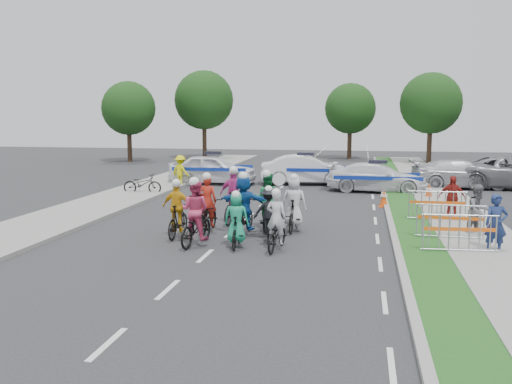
% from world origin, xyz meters
% --- Properties ---
extents(ground, '(90.00, 90.00, 0.00)m').
position_xyz_m(ground, '(0.00, 0.00, 0.00)').
color(ground, '#28282B').
rests_on(ground, ground).
extents(curb_right, '(0.20, 60.00, 0.12)m').
position_xyz_m(curb_right, '(5.10, 5.00, 0.06)').
color(curb_right, gray).
rests_on(curb_right, ground).
extents(grass_strip, '(1.20, 60.00, 0.11)m').
position_xyz_m(grass_strip, '(5.80, 5.00, 0.06)').
color(grass_strip, '#1F4817').
rests_on(grass_strip, ground).
extents(sidewalk_right, '(2.40, 60.00, 0.13)m').
position_xyz_m(sidewalk_right, '(7.60, 5.00, 0.07)').
color(sidewalk_right, gray).
rests_on(sidewalk_right, ground).
extents(sidewalk_left, '(3.00, 60.00, 0.13)m').
position_xyz_m(sidewalk_left, '(-6.50, 5.00, 0.07)').
color(sidewalk_left, gray).
rests_on(sidewalk_left, ground).
extents(rider_0, '(0.79, 1.78, 1.76)m').
position_xyz_m(rider_0, '(1.77, 1.05, 0.58)').
color(rider_0, black).
rests_on(rider_0, ground).
extents(rider_1, '(0.72, 1.60, 1.66)m').
position_xyz_m(rider_1, '(0.62, 1.12, 0.65)').
color(rider_1, black).
rests_on(rider_1, ground).
extents(rider_2, '(0.96, 2.04, 2.01)m').
position_xyz_m(rider_2, '(-0.62, 1.22, 0.74)').
color(rider_2, black).
rests_on(rider_2, ground).
extents(rider_3, '(0.93, 1.75, 1.84)m').
position_xyz_m(rider_3, '(-1.45, 2.08, 0.71)').
color(rider_3, black).
rests_on(rider_3, ground).
extents(rider_4, '(0.98, 1.69, 1.66)m').
position_xyz_m(rider_4, '(1.36, 2.32, 0.65)').
color(rider_4, black).
rests_on(rider_4, ground).
extents(rider_5, '(1.64, 1.95, 2.01)m').
position_xyz_m(rider_5, '(0.47, 2.86, 0.84)').
color(rider_5, black).
rests_on(rider_5, ground).
extents(rider_6, '(0.69, 1.91, 1.93)m').
position_xyz_m(rider_6, '(-0.78, 3.13, 0.64)').
color(rider_6, black).
rests_on(rider_6, ground).
extents(rider_7, '(0.82, 1.82, 1.90)m').
position_xyz_m(rider_7, '(1.95, 3.67, 0.74)').
color(rider_7, black).
rests_on(rider_7, ground).
extents(rider_8, '(0.86, 1.97, 1.98)m').
position_xyz_m(rider_8, '(1.02, 3.90, 0.73)').
color(rider_8, black).
rests_on(rider_8, ground).
extents(rider_9, '(1.06, 1.97, 2.02)m').
position_xyz_m(rider_9, '(-0.24, 4.61, 0.77)').
color(rider_9, black).
rests_on(rider_9, ground).
extents(police_car_0, '(4.79, 2.11, 1.61)m').
position_xyz_m(police_car_0, '(-3.86, 15.37, 0.80)').
color(police_car_0, white).
rests_on(police_car_0, ground).
extents(police_car_1, '(4.97, 2.37, 1.57)m').
position_xyz_m(police_car_1, '(1.10, 16.09, 0.79)').
color(police_car_1, white).
rests_on(police_car_1, ground).
extents(police_car_2, '(5.02, 2.50, 1.40)m').
position_xyz_m(police_car_2, '(4.83, 13.82, 0.70)').
color(police_car_2, white).
rests_on(police_car_2, ground).
extents(civilian_sedan, '(5.22, 2.48, 1.47)m').
position_xyz_m(civilian_sedan, '(9.07, 15.97, 0.73)').
color(civilian_sedan, '#B6B6BB').
rests_on(civilian_sedan, ground).
extents(spectator_0, '(0.62, 0.43, 1.64)m').
position_xyz_m(spectator_0, '(7.70, 1.71, 0.82)').
color(spectator_0, navy).
rests_on(spectator_0, ground).
extents(spectator_1, '(1.00, 0.95, 1.64)m').
position_xyz_m(spectator_1, '(7.65, 3.89, 0.82)').
color(spectator_1, slate).
rests_on(spectator_1, ground).
extents(spectator_2, '(0.98, 0.53, 1.58)m').
position_xyz_m(spectator_2, '(7.30, 6.90, 0.79)').
color(spectator_2, maroon).
rests_on(spectator_2, ground).
extents(marshal_hiviz, '(1.21, 0.99, 1.63)m').
position_xyz_m(marshal_hiviz, '(-5.29, 14.13, 0.81)').
color(marshal_hiviz, yellow).
rests_on(marshal_hiviz, ground).
extents(barrier_0, '(2.03, 0.63, 1.12)m').
position_xyz_m(barrier_0, '(6.70, 1.34, 0.56)').
color(barrier_0, '#A5A8AD').
rests_on(barrier_0, ground).
extents(barrier_1, '(2.03, 0.62, 1.12)m').
position_xyz_m(barrier_1, '(6.70, 3.04, 0.56)').
color(barrier_1, '#A5A8AD').
rests_on(barrier_1, ground).
extents(barrier_2, '(2.01, 0.55, 1.12)m').
position_xyz_m(barrier_2, '(6.70, 6.06, 0.56)').
color(barrier_2, '#A5A8AD').
rests_on(barrier_2, ground).
extents(cone_0, '(0.40, 0.40, 0.70)m').
position_xyz_m(cone_0, '(4.99, 9.22, 0.34)').
color(cone_0, '#F24C0C').
rests_on(cone_0, ground).
extents(cone_1, '(0.40, 0.40, 0.70)m').
position_xyz_m(cone_1, '(7.05, 11.81, 0.34)').
color(cone_1, '#F24C0C').
rests_on(cone_1, ground).
extents(parked_bike, '(1.87, 0.75, 0.97)m').
position_xyz_m(parked_bike, '(-6.15, 10.94, 0.48)').
color(parked_bike, black).
rests_on(parked_bike, ground).
extents(tree_0, '(4.20, 4.20, 6.30)m').
position_xyz_m(tree_0, '(-14.00, 28.00, 4.19)').
color(tree_0, '#382619').
rests_on(tree_0, ground).
extents(tree_1, '(4.55, 4.55, 6.82)m').
position_xyz_m(tree_1, '(9.00, 30.00, 4.54)').
color(tree_1, '#382619').
rests_on(tree_1, ground).
extents(tree_3, '(4.90, 4.90, 7.35)m').
position_xyz_m(tree_3, '(-9.00, 32.00, 4.89)').
color(tree_3, '#382619').
rests_on(tree_3, ground).
extents(tree_4, '(4.20, 4.20, 6.30)m').
position_xyz_m(tree_4, '(3.00, 34.00, 4.19)').
color(tree_4, '#382619').
rests_on(tree_4, ground).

